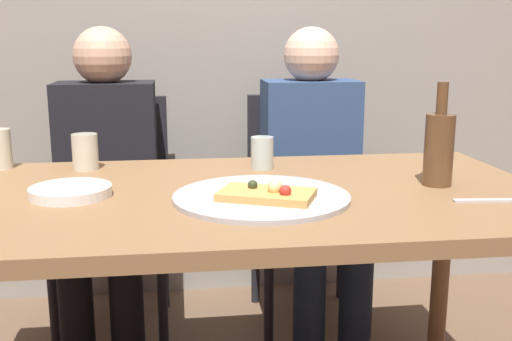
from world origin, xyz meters
The scene contains 13 objects.
dining_table centered at (0.00, 0.00, 0.67)m, with size 1.67×0.87×0.75m.
pizza_tray centered at (0.08, -0.09, 0.75)m, with size 0.43×0.43×0.01m, color #ADADB2.
pizza_slice_last centered at (0.09, -0.13, 0.77)m, with size 0.25×0.21×0.05m.
wine_bottle centered at (0.56, -0.01, 0.85)m, with size 0.08×0.08×0.27m.
tumbler_near centered at (-0.39, 0.32, 0.80)m, with size 0.08×0.08×0.11m, color beige.
tumbler_far centered at (-0.64, 0.36, 0.81)m, with size 0.06×0.06×0.12m, color beige.
wine_glass centered at (0.13, 0.26, 0.79)m, with size 0.07×0.07×0.10m, color #B7C6BC.
plate_stack centered at (-0.39, 0.00, 0.76)m, with size 0.20×0.20×0.03m, color white.
table_knife centered at (0.64, -0.18, 0.75)m, with size 0.22×0.02×0.01m, color #B7B7BC.
chair_left centered at (-0.38, 0.84, 0.51)m, with size 0.44×0.44×0.90m.
chair_right centered at (0.39, 0.84, 0.51)m, with size 0.44×0.44×0.90m.
guest_in_sweater centered at (-0.38, 0.68, 0.64)m, with size 0.36×0.56×1.17m.
guest_in_beanie centered at (0.39, 0.68, 0.64)m, with size 0.36×0.56×1.17m.
Camera 1 is at (-0.12, -1.50, 1.13)m, focal length 42.56 mm.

